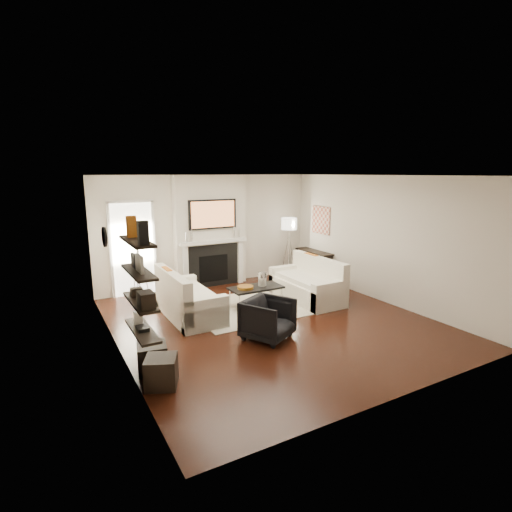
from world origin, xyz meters
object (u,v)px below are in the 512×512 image
lamp_left_shade (136,235)px  loveseat_right_base (306,290)px  loveseat_left_base (190,306)px  armchair (268,317)px  coffee_table (256,288)px  lamp_right_shade (289,224)px  ottoman_near (152,358)px

lamp_left_shade → loveseat_right_base: bearing=-28.8°
loveseat_right_base → lamp_left_shade: (-3.20, 1.76, 1.24)m
loveseat_left_base → armchair: size_ratio=2.38×
loveseat_left_base → coffee_table: same height
loveseat_left_base → lamp_left_shade: bearing=111.6°
armchair → loveseat_right_base: bearing=8.8°
armchair → lamp_left_shade: (-1.38, 3.16, 1.07)m
armchair → lamp_left_shade: 3.62m
coffee_table → lamp_right_shade: lamp_right_shade is taller
armchair → lamp_left_shade: size_ratio=1.89×
ottoman_near → loveseat_right_base: bearing=22.5°
loveseat_right_base → ottoman_near: loveseat_right_base is taller
lamp_right_shade → armchair: bearing=-128.6°
loveseat_left_base → armchair: 1.83m
ottoman_near → loveseat_left_base: bearing=56.2°
armchair → ottoman_near: bearing=156.5°
lamp_right_shade → ottoman_near: bearing=-143.6°
coffee_table → lamp_right_shade: (1.88, 1.60, 1.05)m
coffee_table → armchair: armchair is taller
loveseat_right_base → lamp_right_shade: bearing=68.3°
lamp_right_shade → loveseat_right_base: bearing=-111.7°
coffee_table → loveseat_left_base: bearing=176.1°
armchair → lamp_right_shade: (2.52, 3.15, 1.07)m
loveseat_left_base → loveseat_right_base: same height
coffee_table → lamp_left_shade: lamp_left_shade is taller
loveseat_left_base → lamp_left_shade: lamp_left_shade is taller
loveseat_right_base → armchair: 2.30m
loveseat_left_base → armchair: armchair is taller
lamp_left_shade → loveseat_left_base: bearing=-68.4°
loveseat_right_base → coffee_table: 1.21m
ottoman_near → armchair: bearing=5.2°
loveseat_right_base → armchair: armchair is taller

